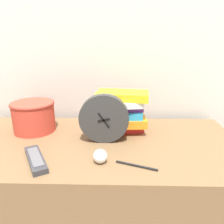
{
  "coord_description": "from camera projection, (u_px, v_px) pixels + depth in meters",
  "views": [
    {
      "loc": [
        0.1,
        -0.56,
        1.16
      ],
      "look_at": [
        0.08,
        0.36,
        0.85
      ],
      "focal_mm": 35.0,
      "sensor_mm": 36.0,
      "label": 1
    }
  ],
  "objects": [
    {
      "name": "desk_clock",
      "position": [
        104.0,
        119.0,
        0.92
      ],
      "size": [
        0.21,
        0.04,
        0.21
      ],
      "color": "#333333",
      "rests_on": "desk"
    },
    {
      "name": "pen",
      "position": [
        136.0,
        166.0,
        0.76
      ],
      "size": [
        0.14,
        0.06,
        0.01
      ],
      "color": "black",
      "rests_on": "desk"
    },
    {
      "name": "crumpled_paper_ball",
      "position": [
        100.0,
        156.0,
        0.78
      ],
      "size": [
        0.05,
        0.05,
        0.05
      ],
      "color": "white",
      "rests_on": "desk"
    },
    {
      "name": "wall_back",
      "position": [
        99.0,
        31.0,
        1.15
      ],
      "size": [
        6.0,
        0.04,
        2.4
      ],
      "color": "beige",
      "rests_on": "ground_plane"
    },
    {
      "name": "basket",
      "position": [
        34.0,
        115.0,
        1.05
      ],
      "size": [
        0.2,
        0.2,
        0.14
      ],
      "color": "#C63D2D",
      "rests_on": "desk"
    },
    {
      "name": "desk",
      "position": [
        96.0,
        210.0,
        1.07
      ],
      "size": [
        1.27,
        0.59,
        0.74
      ],
      "color": "brown",
      "rests_on": "ground_plane"
    },
    {
      "name": "book_stack",
      "position": [
        120.0,
        112.0,
        1.04
      ],
      "size": [
        0.27,
        0.21,
        0.2
      ],
      "color": "red",
      "rests_on": "desk"
    },
    {
      "name": "tv_remote",
      "position": [
        36.0,
        159.0,
        0.79
      ],
      "size": [
        0.14,
        0.19,
        0.02
      ],
      "color": "#333338",
      "rests_on": "desk"
    }
  ]
}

